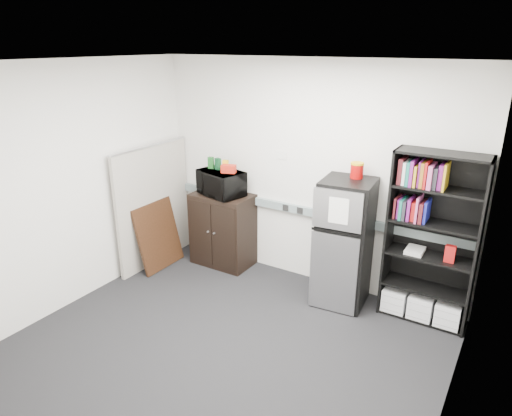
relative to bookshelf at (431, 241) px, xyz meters
The scene contains 18 objects.
floor 2.37m from the bookshelf, 134.33° to the right, with size 4.00×4.00×0.00m, color black.
wall_back 1.60m from the bookshelf, behind, with size 4.00×0.02×2.70m, color white.
wall_right 1.69m from the bookshelf, 73.25° to the right, with size 0.02×3.50×2.70m, color white.
wall_left 3.89m from the bookshelf, 156.08° to the right, with size 0.02×3.50×2.70m, color white.
ceiling 2.83m from the bookshelf, 134.33° to the right, with size 4.00×3.50×0.02m, color white.
electrical_raceway 1.54m from the bookshelf, behind, with size 3.92×0.05×0.10m, color gray.
wall_note 1.99m from the bookshelf, behind, with size 0.14×0.00×0.10m, color white.
bookshelf is the anchor object (origin of this frame).
cubicle_partition 3.46m from the bookshelf, behind, with size 0.06×1.30×1.62m.
cabinet 2.65m from the bookshelf, behind, with size 0.79×0.52×0.98m.
microwave 2.63m from the bookshelf, behind, with size 0.58×0.39×0.32m, color black.
snack_box_a 2.83m from the bookshelf, behind, with size 0.07×0.05×0.15m, color #16501C.
snack_box_b 2.72m from the bookshelf, behind, with size 0.07×0.05×0.15m, color #0D3D1E.
snack_box_c 2.60m from the bookshelf, behind, with size 0.07×0.05×0.14m, color gold.
snack_bag 2.52m from the bookshelf, behind, with size 0.18×0.10×0.10m, color red.
refrigerator 0.92m from the bookshelf, behind, with size 0.60×0.63×1.47m.
coffee_can 1.07m from the bookshelf, behind, with size 0.14×0.14×0.19m.
framed_poster 3.38m from the bookshelf, 169.97° to the right, with size 0.24×0.69×0.88m.
Camera 1 is at (2.24, -3.05, 2.86)m, focal length 32.00 mm.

